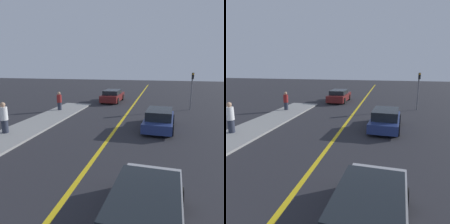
{
  "view_description": "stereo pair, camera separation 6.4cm",
  "coord_description": "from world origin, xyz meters",
  "views": [
    {
      "loc": [
        2.8,
        3.55,
        4.1
      ],
      "look_at": [
        0.2,
        14.79,
        1.55
      ],
      "focal_mm": 35.0,
      "sensor_mm": 36.0,
      "label": 1
    },
    {
      "loc": [
        2.86,
        3.56,
        4.1
      ],
      "look_at": [
        0.2,
        14.79,
        1.55
      ],
      "focal_mm": 35.0,
      "sensor_mm": 36.0,
      "label": 2
    }
  ],
  "objects": [
    {
      "name": "car_near_right_lane",
      "position": [
        2.54,
        8.1,
        0.63
      ],
      "size": [
        2.03,
        4.41,
        1.32
      ],
      "rotation": [
        0.0,
        0.0,
        -0.05
      ],
      "color": "#9E9EA3",
      "rests_on": "ground_plane"
    },
    {
      "name": "road_center_line",
      "position": [
        0.0,
        18.0,
        0.0
      ],
      "size": [
        0.2,
        60.0,
        0.01
      ],
      "color": "gold",
      "rests_on": "ground_plane"
    },
    {
      "name": "car_far_distant",
      "position": [
        -2.51,
        26.8,
        0.65
      ],
      "size": [
        1.99,
        4.33,
        1.32
      ],
      "rotation": [
        0.0,
        0.0,
        -0.02
      ],
      "color": "maroon",
      "rests_on": "ground_plane"
    },
    {
      "name": "traffic_light",
      "position": [
        5.36,
        24.08,
        2.09
      ],
      "size": [
        0.18,
        0.4,
        3.34
      ],
      "color": "slate",
      "rests_on": "ground_plane"
    },
    {
      "name": "pedestrian_far_standing",
      "position": [
        -5.97,
        20.94,
        0.91
      ],
      "size": [
        0.41,
        0.41,
        1.6
      ],
      "color": "#282D3D",
      "rests_on": "sidewalk_left"
    },
    {
      "name": "pedestrian_mid_group",
      "position": [
        -6.12,
        14.15,
        1.02
      ],
      "size": [
        0.44,
        0.44,
        1.82
      ],
      "color": "#282D3D",
      "rests_on": "sidewalk_left"
    },
    {
      "name": "car_ahead_center",
      "position": [
        2.7,
        17.43,
        0.63
      ],
      "size": [
        2.06,
        4.33,
        1.3
      ],
      "rotation": [
        0.0,
        0.0,
        -0.06
      ],
      "color": "navy",
      "rests_on": "ground_plane"
    }
  ]
}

